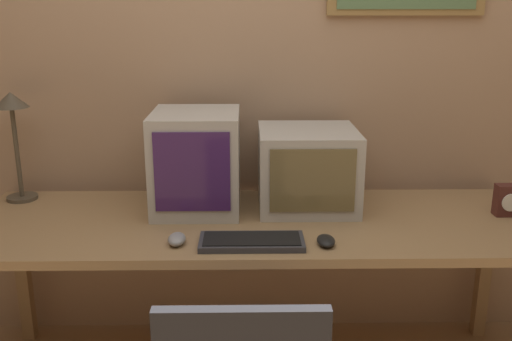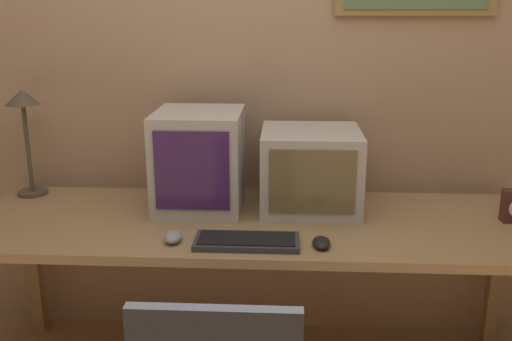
{
  "view_description": "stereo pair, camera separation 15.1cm",
  "coord_description": "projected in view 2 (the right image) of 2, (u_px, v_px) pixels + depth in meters",
  "views": [
    {
      "loc": [
        -0.03,
        -1.49,
        1.58
      ],
      "look_at": [
        0.0,
        0.68,
        0.95
      ],
      "focal_mm": 40.0,
      "sensor_mm": 36.0,
      "label": 1
    },
    {
      "loc": [
        0.12,
        -1.49,
        1.58
      ],
      "look_at": [
        0.0,
        0.68,
        0.95
      ],
      "focal_mm": 40.0,
      "sensor_mm": 36.0,
      "label": 2
    }
  ],
  "objects": [
    {
      "name": "wall_back",
      "position": [
        263.0,
        70.0,
        2.61
      ],
      "size": [
        8.0,
        0.08,
        2.6
      ],
      "color": "tan",
      "rests_on": "ground_plane"
    },
    {
      "name": "desk",
      "position": [
        256.0,
        234.0,
        2.34
      ],
      "size": [
        2.33,
        0.77,
        0.75
      ],
      "color": "#99754C",
      "rests_on": "ground_plane"
    },
    {
      "name": "monitor_left",
      "position": [
        199.0,
        160.0,
        2.42
      ],
      "size": [
        0.36,
        0.4,
        0.42
      ],
      "color": "#B7B2A8",
      "rests_on": "desk"
    },
    {
      "name": "monitor_right",
      "position": [
        310.0,
        169.0,
        2.43
      ],
      "size": [
        0.41,
        0.41,
        0.34
      ],
      "color": "#B7B2A8",
      "rests_on": "desk"
    },
    {
      "name": "keyboard_main",
      "position": [
        247.0,
        241.0,
        2.08
      ],
      "size": [
        0.38,
        0.16,
        0.03
      ],
      "color": "#333338",
      "rests_on": "desk"
    },
    {
      "name": "mouse_near_keyboard",
      "position": [
        321.0,
        243.0,
        2.06
      ],
      "size": [
        0.07,
        0.11,
        0.03
      ],
      "color": "black",
      "rests_on": "desk"
    },
    {
      "name": "mouse_far_corner",
      "position": [
        173.0,
        237.0,
        2.1
      ],
      "size": [
        0.06,
        0.1,
        0.04
      ],
      "color": "gray",
      "rests_on": "desk"
    },
    {
      "name": "desk_lamp",
      "position": [
        24.0,
        116.0,
        2.54
      ],
      "size": [
        0.15,
        0.15,
        0.48
      ],
      "color": "#4C4233",
      "rests_on": "desk"
    }
  ]
}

